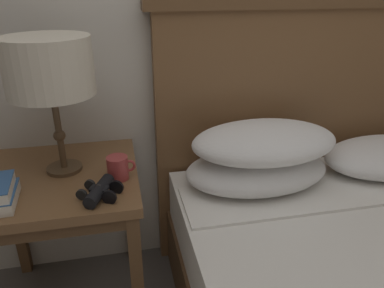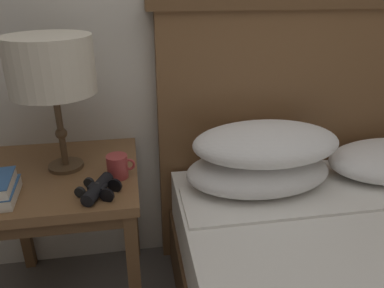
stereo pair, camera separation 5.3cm
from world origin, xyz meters
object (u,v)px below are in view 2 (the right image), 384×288
(coffee_mug, at_px, (118,166))
(table_lamp, at_px, (51,67))
(binoculars_pair, at_px, (98,189))
(nightstand, at_px, (62,191))

(coffee_mug, bearing_deg, table_lamp, 151.50)
(binoculars_pair, height_order, coffee_mug, coffee_mug)
(table_lamp, height_order, binoculars_pair, table_lamp)
(nightstand, bearing_deg, binoculars_pair, -50.04)
(nightstand, bearing_deg, table_lamp, 56.29)
(nightstand, distance_m, coffee_mug, 0.27)
(table_lamp, bearing_deg, coffee_mug, -28.50)
(nightstand, xyz_separation_m, coffee_mug, (0.22, -0.07, 0.13))
(binoculars_pair, bearing_deg, nightstand, 129.96)
(binoculars_pair, distance_m, coffee_mug, 0.13)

